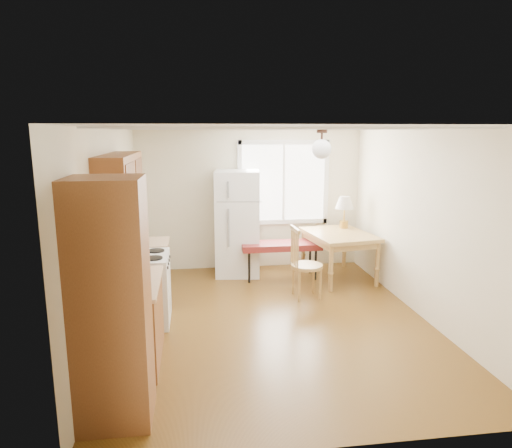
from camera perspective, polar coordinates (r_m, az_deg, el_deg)
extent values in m
cube|color=#4C2F0F|center=(6.16, 2.21, -11.97)|extent=(4.60, 5.60, 0.12)
cube|color=white|center=(5.65, 2.40, 11.98)|extent=(4.60, 5.60, 0.12)
cube|color=beige|center=(8.21, -0.73, 3.08)|extent=(4.60, 0.10, 2.50)
cube|color=beige|center=(3.43, 9.64, -9.15)|extent=(4.60, 0.10, 2.50)
cube|color=beige|center=(5.78, -17.63, -1.05)|extent=(0.10, 5.60, 2.50)
cube|color=beige|center=(6.43, 20.15, 0.01)|extent=(0.10, 5.60, 2.50)
cube|color=brown|center=(4.03, -17.62, -9.41)|extent=(0.60, 0.60, 2.10)
cube|color=brown|center=(5.18, -15.32, -11.92)|extent=(0.60, 1.10, 0.86)
cube|color=tan|center=(5.02, -15.48, -7.19)|extent=(0.62, 1.14, 0.04)
cube|color=white|center=(6.14, -13.84, -7.88)|extent=(0.65, 0.76, 0.90)
cube|color=brown|center=(6.86, -13.40, -5.98)|extent=(0.60, 0.60, 0.86)
cube|color=brown|center=(5.51, -16.57, 4.75)|extent=(0.33, 1.60, 0.70)
cube|color=white|center=(8.25, 3.43, 5.20)|extent=(1.50, 0.02, 1.35)
cylinder|color=#311E16|center=(6.20, 8.25, 11.46)|extent=(0.14, 0.14, 0.06)
cylinder|color=#311E16|center=(6.20, 8.22, 10.53)|extent=(0.03, 0.03, 0.16)
sphere|color=white|center=(6.20, 8.19, 9.24)|extent=(0.26, 0.26, 0.26)
cube|color=white|center=(7.87, -2.32, 0.13)|extent=(0.83, 0.83, 1.80)
cube|color=gray|center=(7.43, -2.07, 2.78)|extent=(0.74, 0.02, 0.02)
cube|color=gray|center=(7.44, -3.47, 0.88)|extent=(0.03, 0.03, 1.08)
cube|color=maroon|center=(7.70, 3.12, -2.71)|extent=(1.34, 0.50, 0.10)
cylinder|color=black|center=(7.52, -0.86, -5.48)|extent=(0.04, 0.04, 0.51)
cylinder|color=black|center=(7.73, 7.46, -5.10)|extent=(0.04, 0.04, 0.51)
cylinder|color=black|center=(7.88, -1.19, -4.69)|extent=(0.04, 0.04, 0.51)
cylinder|color=black|center=(8.08, 6.77, -4.36)|extent=(0.04, 0.04, 0.51)
cube|color=olive|center=(7.73, 10.34, -1.32)|extent=(1.13, 1.40, 0.06)
cube|color=olive|center=(7.75, 10.32, -1.89)|extent=(1.02, 1.28, 0.10)
cylinder|color=olive|center=(7.17, 9.34, -5.57)|extent=(0.07, 0.07, 0.73)
cylinder|color=olive|center=(7.55, 14.92, -4.95)|extent=(0.07, 0.07, 0.73)
cylinder|color=olive|center=(8.16, 5.91, -3.38)|extent=(0.07, 0.07, 0.73)
cylinder|color=olive|center=(8.49, 10.99, -2.94)|extent=(0.07, 0.07, 0.73)
cylinder|color=olive|center=(6.86, 6.37, -5.25)|extent=(0.47, 0.47, 0.05)
cylinder|color=olive|center=(6.74, 5.42, -7.69)|extent=(0.04, 0.04, 0.48)
cylinder|color=olive|center=(6.84, 8.04, -7.47)|extent=(0.04, 0.04, 0.48)
cylinder|color=olive|center=(7.04, 4.67, -6.85)|extent=(0.04, 0.04, 0.48)
cylinder|color=olive|center=(7.13, 7.19, -6.66)|extent=(0.04, 0.04, 0.48)
cylinder|color=#B58C3A|center=(8.13, 10.91, -0.03)|extent=(0.15, 0.15, 0.13)
cylinder|color=#B58C3A|center=(8.10, 10.96, 1.16)|extent=(0.03, 0.03, 0.21)
cone|color=beige|center=(8.06, 11.02, 2.65)|extent=(0.32, 0.32, 0.21)
cube|color=black|center=(4.83, -16.16, -7.26)|extent=(0.21, 0.24, 0.07)
cube|color=black|center=(4.70, -16.41, -5.68)|extent=(0.17, 0.10, 0.26)
cylinder|color=black|center=(4.84, -16.14, -6.07)|extent=(0.13, 0.13, 0.11)
cylinder|color=red|center=(5.42, -15.47, -4.76)|extent=(0.10, 0.10, 0.15)
sphere|color=red|center=(5.40, -15.53, -3.76)|extent=(0.05, 0.05, 0.05)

